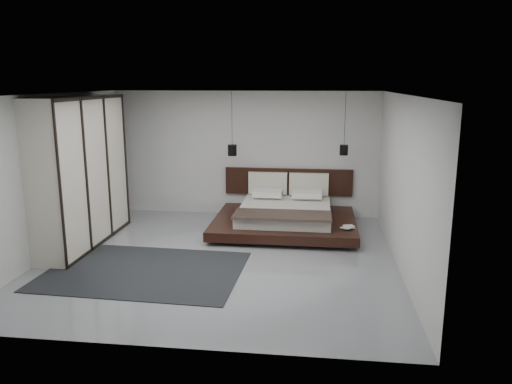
# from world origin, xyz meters

# --- Properties ---
(floor) EXTENTS (6.00, 6.00, 0.00)m
(floor) POSITION_xyz_m (0.00, 0.00, 0.00)
(floor) COLOR gray
(floor) RESTS_ON ground
(ceiling) EXTENTS (6.00, 6.00, 0.00)m
(ceiling) POSITION_xyz_m (0.00, 0.00, 2.80)
(ceiling) COLOR white
(ceiling) RESTS_ON wall_back
(wall_back) EXTENTS (6.00, 0.00, 6.00)m
(wall_back) POSITION_xyz_m (0.00, 3.00, 1.40)
(wall_back) COLOR silver
(wall_back) RESTS_ON floor
(wall_front) EXTENTS (6.00, 0.00, 6.00)m
(wall_front) POSITION_xyz_m (0.00, -3.00, 1.40)
(wall_front) COLOR silver
(wall_front) RESTS_ON floor
(wall_left) EXTENTS (0.00, 6.00, 6.00)m
(wall_left) POSITION_xyz_m (-3.00, 0.00, 1.40)
(wall_left) COLOR silver
(wall_left) RESTS_ON floor
(wall_right) EXTENTS (0.00, 6.00, 6.00)m
(wall_right) POSITION_xyz_m (3.00, 0.00, 1.40)
(wall_right) COLOR silver
(wall_right) RESTS_ON floor
(lattice_screen) EXTENTS (0.05, 0.90, 2.60)m
(lattice_screen) POSITION_xyz_m (-2.95, 2.45, 1.30)
(lattice_screen) COLOR black
(lattice_screen) RESTS_ON floor
(bed) EXTENTS (2.86, 2.43, 1.09)m
(bed) POSITION_xyz_m (1.00, 1.90, 0.29)
(bed) COLOR black
(bed) RESTS_ON floor
(book_lower) EXTENTS (0.23, 0.28, 0.02)m
(book_lower) POSITION_xyz_m (2.17, 1.24, 0.28)
(book_lower) COLOR #99724C
(book_lower) RESTS_ON bed
(book_upper) EXTENTS (0.30, 0.33, 0.02)m
(book_upper) POSITION_xyz_m (2.15, 1.21, 0.30)
(book_upper) COLOR #99724C
(book_upper) RESTS_ON book_lower
(pendant_left) EXTENTS (0.19, 0.19, 1.35)m
(pendant_left) POSITION_xyz_m (-0.18, 2.36, 1.57)
(pendant_left) COLOR black
(pendant_left) RESTS_ON ceiling
(pendant_right) EXTENTS (0.17, 0.17, 1.30)m
(pendant_right) POSITION_xyz_m (2.17, 2.36, 1.61)
(pendant_right) COLOR black
(pendant_right) RESTS_ON ceiling
(wardrobe) EXTENTS (0.66, 2.80, 2.75)m
(wardrobe) POSITION_xyz_m (-2.70, 0.52, 1.37)
(wardrobe) COLOR beige
(wardrobe) RESTS_ON floor
(rug) EXTENTS (3.20, 2.34, 0.01)m
(rug) POSITION_xyz_m (-1.11, -0.75, 0.01)
(rug) COLOR black
(rug) RESTS_ON floor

